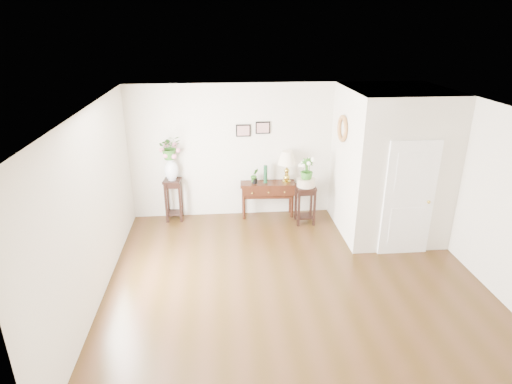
{
  "coord_description": "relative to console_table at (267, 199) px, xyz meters",
  "views": [
    {
      "loc": [
        -1.15,
        -5.79,
        3.92
      ],
      "look_at": [
        -0.52,
        1.3,
        1.07
      ],
      "focal_mm": 30.0,
      "sensor_mm": 36.0,
      "label": 1
    }
  ],
  "objects": [
    {
      "name": "narcissus",
      "position": [
        0.74,
        -0.4,
        0.78
      ],
      "size": [
        0.32,
        0.32,
        0.46
      ],
      "primitive_type": "imported",
      "rotation": [
        0.0,
        0.0,
        -0.29
      ],
      "color": "#2C661E",
      "rests_on": "ceramic_bowl"
    },
    {
      "name": "porcelain_vase",
      "position": [
        -1.98,
        0.0,
        0.74
      ],
      "size": [
        0.35,
        0.35,
        0.5
      ],
      "primitive_type": null,
      "rotation": [
        0.0,
        0.0,
        0.25
      ],
      "color": "white",
      "rests_on": "plant_stand_a"
    },
    {
      "name": "potted_plant",
      "position": [
        -0.28,
        0.0,
        0.53
      ],
      "size": [
        0.19,
        0.17,
        0.3
      ],
      "primitive_type": "imported",
      "rotation": [
        0.0,
        0.0,
        0.28
      ],
      "color": "#2C661E",
      "rests_on": "console_table"
    },
    {
      "name": "wall_ornament",
      "position": [
        1.32,
        -0.67,
        1.67
      ],
      "size": [
        0.07,
        0.51,
        0.51
      ],
      "primitive_type": "torus",
      "rotation": [
        0.0,
        1.57,
        0.0
      ],
      "color": "#A8693B",
      "rests_on": "partition"
    },
    {
      "name": "wall_right",
      "position": [
        3.16,
        -2.57,
        1.02
      ],
      "size": [
        0.02,
        5.5,
        2.8
      ],
      "primitive_type": "cube",
      "color": "silver",
      "rests_on": "ground"
    },
    {
      "name": "plant_stand_b",
      "position": [
        0.74,
        -0.4,
        0.02
      ],
      "size": [
        0.39,
        0.39,
        0.81
      ],
      "primitive_type": "cube",
      "rotation": [
        0.0,
        0.0,
        0.01
      ],
      "color": "black",
      "rests_on": "floor"
    },
    {
      "name": "art_print_left",
      "position": [
        -0.49,
        0.16,
        1.47
      ],
      "size": [
        0.3,
        0.02,
        0.25
      ],
      "primitive_type": "cube",
      "color": "black",
      "rests_on": "wall_back"
    },
    {
      "name": "floor",
      "position": [
        0.16,
        -2.57,
        -0.38
      ],
      "size": [
        6.0,
        5.5,
        0.02
      ],
      "primitive_type": "cube",
      "color": "#472B17",
      "rests_on": "ground"
    },
    {
      "name": "ceramic_bowl",
      "position": [
        0.74,
        -0.4,
        0.51
      ],
      "size": [
        0.49,
        0.49,
        0.16
      ],
      "primitive_type": "cylinder",
      "rotation": [
        0.0,
        0.0,
        0.42
      ],
      "color": "beige",
      "rests_on": "plant_stand_b"
    },
    {
      "name": "green_vase",
      "position": [
        -0.05,
        0.0,
        0.55
      ],
      "size": [
        0.1,
        0.1,
        0.38
      ],
      "primitive_type": "cylinder",
      "rotation": [
        0.0,
        0.0,
        -0.34
      ],
      "color": "#174126",
      "rests_on": "console_table"
    },
    {
      "name": "table_lamp",
      "position": [
        0.4,
        0.0,
        0.73
      ],
      "size": [
        0.46,
        0.46,
        0.68
      ],
      "primitive_type": "cube",
      "rotation": [
        0.0,
        0.0,
        -0.2
      ],
      "color": "gold",
      "rests_on": "console_table"
    },
    {
      "name": "door",
      "position": [
        2.26,
        -1.79,
        0.67
      ],
      "size": [
        0.9,
        0.05,
        2.1
      ],
      "primitive_type": "cube",
      "color": "white",
      "rests_on": "floor"
    },
    {
      "name": "partition",
      "position": [
        2.26,
        -0.79,
        1.02
      ],
      "size": [
        1.8,
        1.95,
        2.8
      ],
      "primitive_type": "cube",
      "color": "silver",
      "rests_on": "floor"
    },
    {
      "name": "wall_front",
      "position": [
        0.16,
        -5.32,
        1.02
      ],
      "size": [
        6.0,
        0.02,
        2.8
      ],
      "primitive_type": "cube",
      "color": "silver",
      "rests_on": "ground"
    },
    {
      "name": "wall_back",
      "position": [
        0.16,
        0.18,
        1.02
      ],
      "size": [
        6.0,
        0.02,
        2.8
      ],
      "primitive_type": "cube",
      "color": "silver",
      "rests_on": "ground"
    },
    {
      "name": "wall_left",
      "position": [
        -2.84,
        -2.57,
        1.02
      ],
      "size": [
        0.02,
        5.5,
        2.8
      ],
      "primitive_type": "cube",
      "color": "silver",
      "rests_on": "ground"
    },
    {
      "name": "console_table",
      "position": [
        0.0,
        0.0,
        0.0
      ],
      "size": [
        1.17,
        0.45,
        0.76
      ],
      "primitive_type": "cube",
      "rotation": [
        0.0,
        0.0,
        -0.06
      ],
      "color": "black",
      "rests_on": "floor"
    },
    {
      "name": "ceiling",
      "position": [
        0.16,
        -2.57,
        2.42
      ],
      "size": [
        6.0,
        5.5,
        0.02
      ],
      "primitive_type": "cube",
      "color": "white",
      "rests_on": "ground"
    },
    {
      "name": "lily_arrangement",
      "position": [
        -1.98,
        0.0,
        1.16
      ],
      "size": [
        0.53,
        0.49,
        0.49
      ],
      "primitive_type": "imported",
      "rotation": [
        0.0,
        0.0,
        0.3
      ],
      "color": "#2C661E",
      "rests_on": "porcelain_vase"
    },
    {
      "name": "plant_stand_a",
      "position": [
        -1.98,
        0.0,
        0.07
      ],
      "size": [
        0.39,
        0.39,
        0.89
      ],
      "primitive_type": "cube",
      "rotation": [
        0.0,
        0.0,
        -0.11
      ],
      "color": "black",
      "rests_on": "floor"
    },
    {
      "name": "art_print_right",
      "position": [
        -0.09,
        0.16,
        1.52
      ],
      "size": [
        0.3,
        0.02,
        0.25
      ],
      "primitive_type": "cube",
      "color": "black",
      "rests_on": "wall_back"
    }
  ]
}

